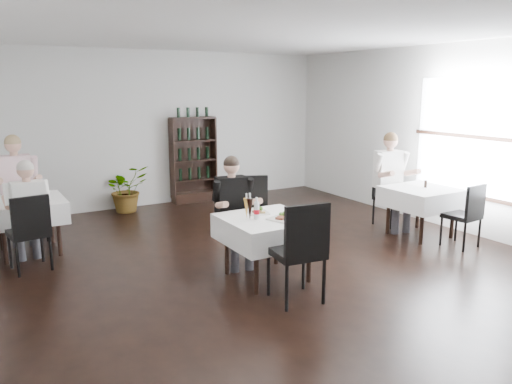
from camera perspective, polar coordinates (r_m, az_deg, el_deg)
room_shell at (r=6.02m, az=3.78°, el=4.19°), size 9.00×9.00×9.00m
window_right at (r=8.47m, az=23.79°, el=5.45°), size 0.06×2.30×1.85m
wine_shelf at (r=10.17m, az=-7.15°, el=3.59°), size 0.90×0.28×1.75m
main_table at (r=6.05m, az=1.30°, el=-4.28°), size 1.03×1.03×0.77m
left_table at (r=7.66m, az=-24.68°, el=-1.91°), size 0.98×0.98×0.77m
right_table at (r=8.18m, az=18.36°, el=-0.59°), size 0.98×0.98×0.77m
potted_tree at (r=9.64m, az=-14.58°, el=0.36°), size 0.92×0.85×0.87m
main_chair_far at (r=6.68m, az=-0.74°, el=-2.45°), size 0.69×0.69×1.14m
main_chair_near at (r=5.36m, az=5.09°, el=-6.17°), size 0.57×0.58×1.13m
left_chair_far at (r=8.37m, az=-24.52°, el=-1.45°), size 0.44×0.45×0.92m
left_chair_near at (r=6.89m, az=-24.46°, el=-3.77°), size 0.51×0.52×1.00m
right_chair_far at (r=8.75m, az=14.73°, el=-0.06°), size 0.48×0.49×0.96m
right_chair_near at (r=7.82m, az=22.96°, el=-2.08°), size 0.47×0.47×0.95m
diner_main at (r=6.48m, az=-2.56°, el=-1.22°), size 0.57×0.58×1.44m
diner_left_far at (r=8.25m, az=-25.64°, el=1.20°), size 0.62×0.62×1.62m
diner_left_near at (r=7.06m, az=-24.62°, el=-1.35°), size 0.54×0.55×1.41m
diner_right_far at (r=8.43m, az=15.25°, el=2.06°), size 0.64×0.66×1.59m
plate_far at (r=6.19m, az=0.31°, el=-2.30°), size 0.29×0.29×0.07m
plate_near at (r=5.90m, az=3.06°, el=-3.00°), size 0.35×0.35×0.09m
pilsner_dark at (r=5.86m, az=-0.70°, el=-1.95°), size 0.08×0.08×0.33m
pilsner_lager at (r=5.96m, az=-1.09°, el=-1.82°), size 0.07×0.07×0.30m
coke_bottle at (r=5.90m, az=0.08°, el=-2.11°), size 0.07×0.07×0.27m
napkin_cutlery at (r=5.96m, az=3.90°, el=-2.99°), size 0.20×0.19×0.02m
pepper_mill at (r=8.20m, az=18.81°, el=0.89°), size 0.06×0.06×0.11m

